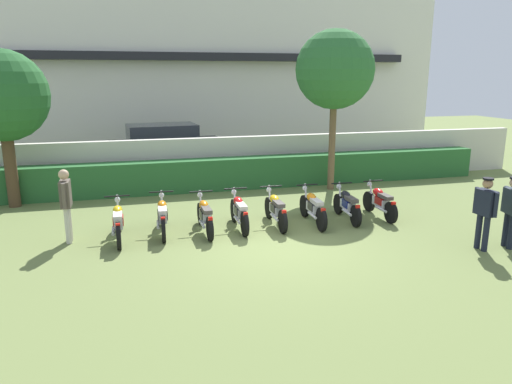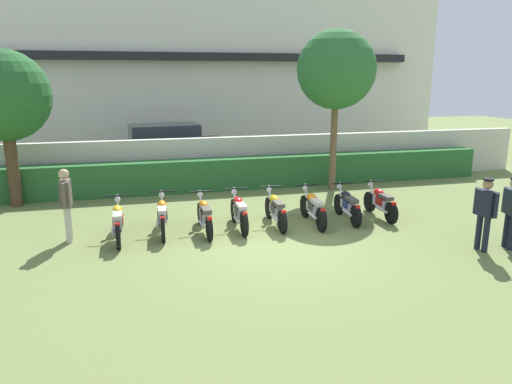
{
  "view_description": "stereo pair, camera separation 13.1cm",
  "coord_description": "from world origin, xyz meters",
  "views": [
    {
      "loc": [
        -3.17,
        -9.85,
        3.81
      ],
      "look_at": [
        0.0,
        1.8,
        0.85
      ],
      "focal_mm": 33.55,
      "sensor_mm": 36.0,
      "label": 1
    },
    {
      "loc": [
        -3.04,
        -9.89,
        3.81
      ],
      "look_at": [
        0.0,
        1.8,
        0.85
      ],
      "focal_mm": 33.55,
      "sensor_mm": 36.0,
      "label": 2
    }
  ],
  "objects": [
    {
      "name": "parked_car",
      "position": [
        -1.62,
        9.79,
        0.94
      ],
      "size": [
        4.65,
        2.4,
        1.89
      ],
      "rotation": [
        0.0,
        0.0,
        0.09
      ],
      "color": "black",
      "rests_on": "ground"
    },
    {
      "name": "officer_0",
      "position": [
        4.36,
        -1.4,
        0.97
      ],
      "size": [
        0.26,
        0.66,
        1.65
      ],
      "rotation": [
        0.0,
        0.0,
        3.22
      ],
      "color": "black",
      "rests_on": "ground"
    },
    {
      "name": "tree_near_inspector",
      "position": [
        -6.5,
        5.31,
        3.22
      ],
      "size": [
        2.6,
        2.6,
        4.56
      ],
      "color": "#4C3823",
      "rests_on": "ground"
    },
    {
      "name": "building",
      "position": [
        0.0,
        16.01,
        4.37
      ],
      "size": [
        25.18,
        6.5,
        8.75
      ],
      "color": "silver",
      "rests_on": "ground"
    },
    {
      "name": "motorcycle_in_row_2",
      "position": [
        -1.42,
        1.43,
        0.44
      ],
      "size": [
        0.6,
        1.91,
        0.95
      ],
      "rotation": [
        0.0,
        0.0,
        1.58
      ],
      "color": "black",
      "rests_on": "ground"
    },
    {
      "name": "tree_far_side",
      "position": [
        3.5,
        4.91,
        3.97
      ],
      "size": [
        2.57,
        2.57,
        5.28
      ],
      "color": "brown",
      "rests_on": "ground"
    },
    {
      "name": "motorcycle_in_row_4",
      "position": [
        0.45,
        1.51,
        0.44
      ],
      "size": [
        0.6,
        1.9,
        0.95
      ],
      "rotation": [
        0.0,
        0.0,
        1.54
      ],
      "color": "black",
      "rests_on": "ground"
    },
    {
      "name": "officer_1",
      "position": [
        5.04,
        -1.44,
        0.96
      ],
      "size": [
        0.31,
        0.64,
        1.63
      ],
      "rotation": [
        0.0,
        0.0,
        2.94
      ],
      "color": "black",
      "rests_on": "ground"
    },
    {
      "name": "hedge_row",
      "position": [
        0.0,
        5.87,
        0.54
      ],
      "size": [
        19.14,
        0.7,
        1.07
      ],
      "primitive_type": "cube",
      "color": "#28602D",
      "rests_on": "ground"
    },
    {
      "name": "motorcycle_in_row_1",
      "position": [
        -2.43,
        1.58,
        0.46
      ],
      "size": [
        0.6,
        1.89,
        0.97
      ],
      "rotation": [
        0.0,
        0.0,
        1.51
      ],
      "color": "black",
      "rests_on": "ground"
    },
    {
      "name": "motorcycle_in_row_7",
      "position": [
        3.43,
        1.47,
        0.44
      ],
      "size": [
        0.6,
        1.79,
        0.95
      ],
      "rotation": [
        0.0,
        0.0,
        1.56
      ],
      "color": "black",
      "rests_on": "ground"
    },
    {
      "name": "motorcycle_in_row_6",
      "position": [
        2.44,
        1.44,
        0.44
      ],
      "size": [
        0.6,
        1.79,
        0.94
      ],
      "rotation": [
        0.0,
        0.0,
        1.51
      ],
      "color": "black",
      "rests_on": "ground"
    },
    {
      "name": "compound_wall",
      "position": [
        0.0,
        6.57,
        0.85
      ],
      "size": [
        23.93,
        0.3,
        1.7
      ],
      "primitive_type": "cube",
      "color": "beige",
      "rests_on": "ground"
    },
    {
      "name": "motorcycle_in_row_0",
      "position": [
        -3.48,
        1.39,
        0.46
      ],
      "size": [
        0.6,
        1.95,
        0.97
      ],
      "rotation": [
        0.0,
        0.0,
        1.58
      ],
      "color": "black",
      "rests_on": "ground"
    },
    {
      "name": "ground",
      "position": [
        0.0,
        0.0,
        0.0
      ],
      "size": [
        60.0,
        60.0,
        0.0
      ],
      "primitive_type": "plane",
      "color": "olive"
    },
    {
      "name": "inspector_person",
      "position": [
        -4.6,
        1.56,
        1.03
      ],
      "size": [
        0.23,
        0.69,
        1.73
      ],
      "color": "beige",
      "rests_on": "ground"
    },
    {
      "name": "motorcycle_in_row_5",
      "position": [
        1.43,
        1.39,
        0.45
      ],
      "size": [
        0.6,
        1.93,
        0.96
      ],
      "rotation": [
        0.0,
        0.0,
        1.53
      ],
      "color": "black",
      "rests_on": "ground"
    },
    {
      "name": "motorcycle_in_row_3",
      "position": [
        -0.53,
        1.49,
        0.45
      ],
      "size": [
        0.6,
        1.85,
        0.97
      ],
      "rotation": [
        0.0,
        0.0,
        1.56
      ],
      "color": "black",
      "rests_on": "ground"
    }
  ]
}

